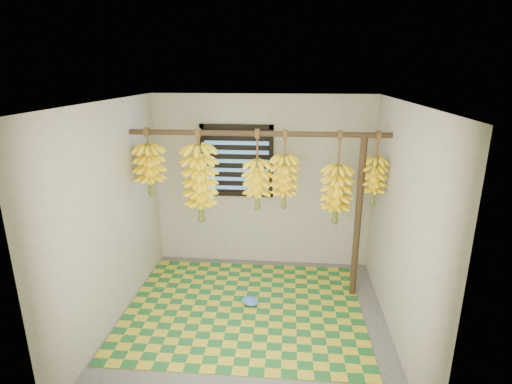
# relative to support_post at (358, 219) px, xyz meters

# --- Properties ---
(floor) EXTENTS (3.00, 3.00, 0.01)m
(floor) POSITION_rel_support_post_xyz_m (-1.20, -0.70, -1.00)
(floor) COLOR #4C4C4C
(floor) RESTS_ON ground
(ceiling) EXTENTS (3.00, 3.00, 0.01)m
(ceiling) POSITION_rel_support_post_xyz_m (-1.20, -0.70, 1.40)
(ceiling) COLOR silver
(ceiling) RESTS_ON wall_back
(wall_back) EXTENTS (3.00, 0.01, 2.40)m
(wall_back) POSITION_rel_support_post_xyz_m (-1.20, 0.80, 0.20)
(wall_back) COLOR gray
(wall_back) RESTS_ON floor
(wall_left) EXTENTS (0.01, 3.00, 2.40)m
(wall_left) POSITION_rel_support_post_xyz_m (-2.71, -0.70, 0.20)
(wall_left) COLOR gray
(wall_left) RESTS_ON floor
(wall_right) EXTENTS (0.01, 3.00, 2.40)m
(wall_right) POSITION_rel_support_post_xyz_m (0.30, -0.70, 0.20)
(wall_right) COLOR gray
(wall_right) RESTS_ON floor
(window) EXTENTS (1.00, 0.04, 1.00)m
(window) POSITION_rel_support_post_xyz_m (-1.55, 0.78, 0.50)
(window) COLOR black
(window) RESTS_ON wall_back
(hanging_pole) EXTENTS (3.00, 0.06, 0.06)m
(hanging_pole) POSITION_rel_support_post_xyz_m (-1.20, 0.00, 1.00)
(hanging_pole) COLOR #3F2E1A
(hanging_pole) RESTS_ON wall_left
(support_post) EXTENTS (0.08, 0.08, 2.00)m
(support_post) POSITION_rel_support_post_xyz_m (0.00, 0.00, 0.00)
(support_post) COLOR #3F2E1A
(support_post) RESTS_ON floor
(woven_mat) EXTENTS (2.76, 2.21, 0.01)m
(woven_mat) POSITION_rel_support_post_xyz_m (-1.31, -0.44, -0.99)
(woven_mat) COLOR #1B5E2C
(woven_mat) RESTS_ON floor
(plastic_bag) EXTENTS (0.27, 0.23, 0.09)m
(plastic_bag) POSITION_rel_support_post_xyz_m (-1.25, -0.38, -0.94)
(plastic_bag) COLOR #3A71D8
(plastic_bag) RESTS_ON woven_mat
(banana_bunch_a) EXTENTS (0.35, 0.35, 0.81)m
(banana_bunch_a) POSITION_rel_support_post_xyz_m (-2.49, 0.00, 0.55)
(banana_bunch_a) COLOR brown
(banana_bunch_a) RESTS_ON hanging_pole
(banana_bunch_b) EXTENTS (0.40, 0.40, 1.12)m
(banana_bunch_b) POSITION_rel_support_post_xyz_m (-1.89, 0.00, 0.39)
(banana_bunch_b) COLOR brown
(banana_bunch_b) RESTS_ON hanging_pole
(banana_bunch_c) EXTENTS (0.31, 0.31, 0.95)m
(banana_bunch_c) POSITION_rel_support_post_xyz_m (-1.20, 0.00, 0.40)
(banana_bunch_c) COLOR brown
(banana_bunch_c) RESTS_ON hanging_pole
(banana_bunch_d) EXTENTS (0.32, 0.32, 0.93)m
(banana_bunch_d) POSITION_rel_support_post_xyz_m (-0.88, 0.00, 0.44)
(banana_bunch_d) COLOR brown
(banana_bunch_d) RESTS_ON hanging_pole
(banana_bunch_e) EXTENTS (0.35, 0.35, 1.10)m
(banana_bunch_e) POSITION_rel_support_post_xyz_m (-0.27, 0.00, 0.30)
(banana_bunch_e) COLOR brown
(banana_bunch_e) RESTS_ON hanging_pole
(banana_bunch_f) EXTENTS (0.28, 0.28, 0.86)m
(banana_bunch_f) POSITION_rel_support_post_xyz_m (0.15, 0.00, 0.48)
(banana_bunch_f) COLOR brown
(banana_bunch_f) RESTS_ON hanging_pole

